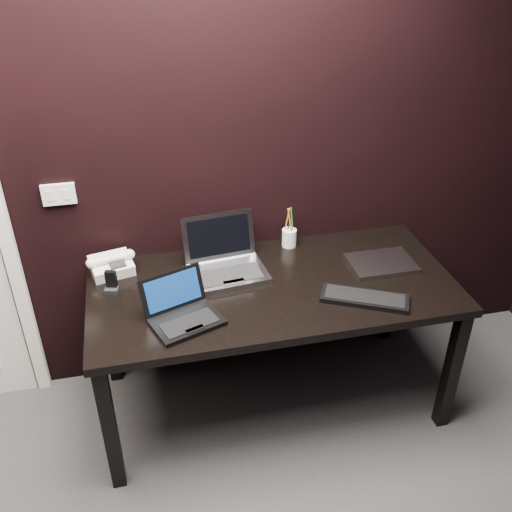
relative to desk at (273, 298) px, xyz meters
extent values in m
plane|color=black|center=(-0.30, 0.40, 0.64)|extent=(4.00, 0.00, 4.00)
cube|color=white|center=(-1.18, 0.37, 0.36)|extent=(0.06, 0.05, 2.11)
cube|color=silver|center=(-0.92, 0.39, 0.46)|extent=(0.15, 0.02, 0.10)
cube|color=silver|center=(-0.95, 0.38, 0.46)|extent=(0.03, 0.01, 0.05)
cube|color=silver|center=(-0.88, 0.38, 0.46)|extent=(0.03, 0.01, 0.05)
cube|color=black|center=(0.00, 0.00, 0.06)|extent=(1.70, 0.80, 0.04)
cube|color=black|center=(-0.80, -0.35, -0.31)|extent=(0.06, 0.06, 0.70)
cube|color=black|center=(0.80, -0.35, -0.31)|extent=(0.06, 0.06, 0.70)
cube|color=black|center=(-0.80, 0.35, -0.31)|extent=(0.06, 0.06, 0.70)
cube|color=black|center=(0.80, 0.35, -0.31)|extent=(0.06, 0.06, 0.70)
cube|color=black|center=(-0.43, -0.21, 0.09)|extent=(0.33, 0.28, 0.02)
cube|color=black|center=(-0.42, -0.23, 0.10)|extent=(0.26, 0.18, 0.00)
cube|color=black|center=(-0.40, -0.28, 0.10)|extent=(0.09, 0.06, 0.00)
cube|color=black|center=(-0.47, -0.09, 0.18)|extent=(0.29, 0.15, 0.16)
cube|color=navy|center=(-0.47, -0.09, 0.18)|extent=(0.25, 0.12, 0.13)
cube|color=#A2A2A7|center=(-0.19, 0.12, 0.09)|extent=(0.38, 0.29, 0.02)
cube|color=black|center=(-0.19, 0.09, 0.10)|extent=(0.30, 0.17, 0.00)
cube|color=gray|center=(-0.18, 0.02, 0.10)|extent=(0.10, 0.05, 0.00)
cube|color=gray|center=(-0.21, 0.27, 0.21)|extent=(0.36, 0.10, 0.22)
cube|color=black|center=(-0.21, 0.27, 0.21)|extent=(0.31, 0.08, 0.18)
cube|color=black|center=(0.37, -0.21, 0.09)|extent=(0.40, 0.29, 0.02)
cube|color=black|center=(0.37, -0.21, 0.10)|extent=(0.36, 0.25, 0.00)
cube|color=#9E9EA4|center=(0.56, 0.04, 0.09)|extent=(0.31, 0.23, 0.02)
cube|color=silver|center=(-0.73, 0.27, 0.11)|extent=(0.23, 0.21, 0.08)
cylinder|color=silver|center=(-0.73, 0.26, 0.16)|extent=(0.18, 0.08, 0.04)
sphere|color=white|center=(-0.82, 0.24, 0.16)|extent=(0.06, 0.06, 0.05)
sphere|color=silver|center=(-0.64, 0.28, 0.16)|extent=(0.06, 0.06, 0.05)
cube|color=black|center=(-0.70, 0.23, 0.14)|extent=(0.08, 0.07, 0.01)
cube|color=black|center=(-0.73, 0.12, 0.13)|extent=(0.05, 0.04, 0.10)
cube|color=black|center=(-0.73, 0.10, 0.09)|extent=(0.07, 0.06, 0.02)
cylinder|color=silver|center=(0.17, 0.33, 0.12)|extent=(0.10, 0.10, 0.09)
cylinder|color=orange|center=(0.16, 0.33, 0.23)|extent=(0.02, 0.02, 0.14)
cylinder|color=#25882E|center=(0.18, 0.32, 0.23)|extent=(0.02, 0.02, 0.14)
cylinder|color=black|center=(0.17, 0.34, 0.23)|extent=(0.01, 0.01, 0.14)
cylinder|color=orange|center=(0.17, 0.31, 0.23)|extent=(0.03, 0.03, 0.14)
camera|label=1|loc=(-0.57, -2.12, 1.59)|focal=40.00mm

